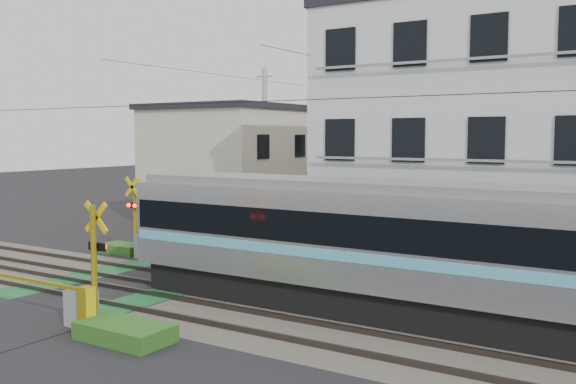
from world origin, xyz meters
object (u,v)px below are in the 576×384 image
Objects in this scene: crossing_signal_far at (144,239)px; pedestrian at (442,187)px; apartment_block at (483,135)px; crossing_signal_near at (82,299)px.

crossing_signal_far is 27.70m from pedestrian.
apartment_block reaches higher than pedestrian.
crossing_signal_near and crossing_signal_far have the same top height.
apartment_block is 23.76m from pedestrian.
crossing_signal_near is 8.95m from crossing_signal_far.
crossing_signal_near is at bearing 86.33° from pedestrian.
crossing_signal_near is 35.03m from pedestrian.
apartment_block is at bearing 27.78° from crossing_signal_far.
crossing_signal_near is 2.56× the size of pedestrian.
apartment_block is (5.91, 13.15, 3.94)m from crossing_signal_near.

